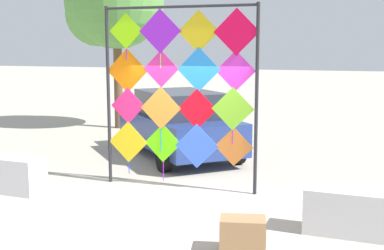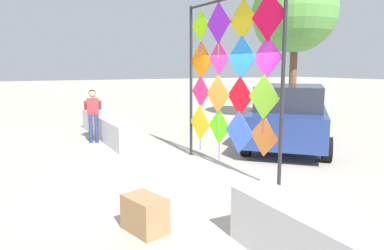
% 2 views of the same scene
% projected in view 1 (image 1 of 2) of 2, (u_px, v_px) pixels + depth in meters
% --- Properties ---
extents(ground, '(120.00, 120.00, 0.00)m').
position_uv_depth(ground, '(169.00, 202.00, 9.19)').
color(ground, '#ADA393').
extents(kite_display_rack, '(3.21, 0.28, 3.70)m').
position_uv_depth(kite_display_rack, '(179.00, 85.00, 9.82)').
color(kite_display_rack, '#232328').
rests_on(kite_display_rack, ground).
extents(parked_car, '(4.54, 4.54, 1.74)m').
position_uv_depth(parked_car, '(178.00, 123.00, 13.05)').
color(parked_car, navy).
rests_on(parked_car, ground).
extents(cardboard_box_large, '(0.71, 0.54, 0.49)m').
position_uv_depth(cardboard_box_large, '(243.00, 235.00, 6.89)').
color(cardboard_box_large, '#9E754C').
rests_on(cardboard_box_large, ground).
extents(tree_broadleaf, '(3.74, 3.36, 6.19)m').
position_uv_depth(tree_broadleaf, '(108.00, 3.00, 17.29)').
color(tree_broadleaf, brown).
rests_on(tree_broadleaf, ground).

